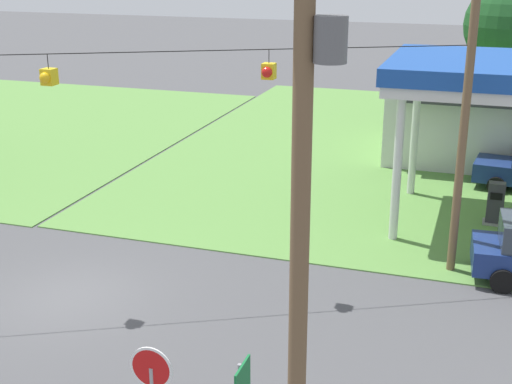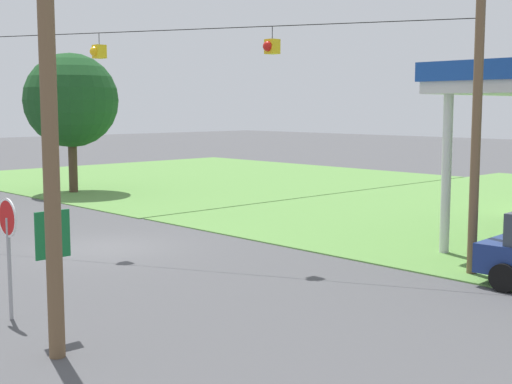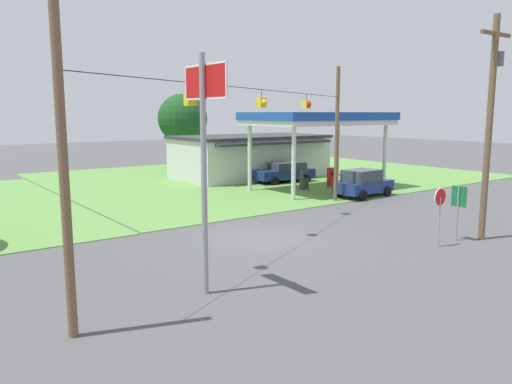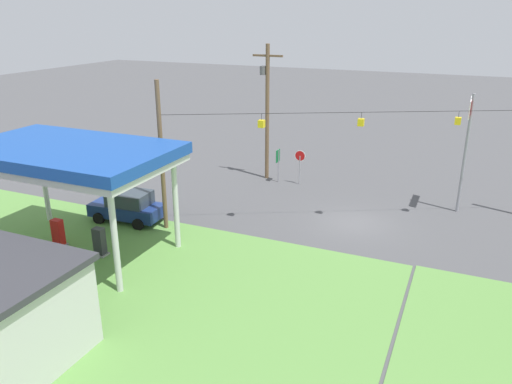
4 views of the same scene
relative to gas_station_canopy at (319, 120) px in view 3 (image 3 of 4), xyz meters
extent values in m
plane|color=#4C4C4F|center=(-12.14, -9.23, -5.08)|extent=(160.00, 160.00, 0.00)
cube|color=#5B8E42|center=(2.00, 8.88, -5.06)|extent=(36.00, 28.00, 0.04)
cube|color=silver|center=(0.00, 0.00, -0.21)|extent=(10.06, 6.00, 0.35)
cube|color=#19479E|center=(0.00, 0.00, 0.24)|extent=(10.26, 6.20, 0.55)
cylinder|color=silver|center=(-4.43, -2.40, -2.73)|extent=(0.28, 0.28, 4.69)
cylinder|color=silver|center=(4.43, -2.40, -2.73)|extent=(0.28, 0.28, 4.69)
cylinder|color=silver|center=(-4.43, 2.40, -2.73)|extent=(0.28, 0.28, 4.69)
cylinder|color=silver|center=(4.43, 2.40, -2.73)|extent=(0.28, 0.28, 4.69)
cube|color=silver|center=(0.28, 8.88, -3.38)|extent=(12.68, 6.79, 3.39)
cube|color=#333338|center=(0.28, 8.88, -1.57)|extent=(12.98, 7.09, 0.24)
cube|color=#333338|center=(0.28, 5.14, -1.94)|extent=(11.41, 0.70, 0.20)
cube|color=gray|center=(-1.36, 0.00, -5.02)|extent=(0.71, 0.56, 0.12)
cube|color=#333338|center=(-1.36, 0.00, -4.26)|extent=(0.55, 0.40, 1.39)
cube|color=black|center=(-1.36, -0.21, -3.99)|extent=(0.39, 0.03, 0.24)
cube|color=gray|center=(1.36, 0.00, -5.02)|extent=(0.71, 0.56, 0.12)
cube|color=red|center=(1.36, 0.00, -4.26)|extent=(0.55, 0.40, 1.39)
cube|color=black|center=(1.36, -0.21, -3.99)|extent=(0.39, 0.03, 0.24)
cube|color=navy|center=(0.19, -4.22, -4.38)|extent=(4.38, 2.15, 0.72)
cube|color=#333D47|center=(-0.07, -4.24, -3.63)|extent=(2.46, 1.86, 0.78)
cylinder|color=black|center=(1.43, -3.19, -4.74)|extent=(0.69, 0.27, 0.68)
cylinder|color=black|center=(1.57, -5.07, -4.74)|extent=(0.69, 0.27, 0.68)
cylinder|color=black|center=(-1.20, -3.38, -4.74)|extent=(0.69, 0.27, 0.68)
cylinder|color=black|center=(-1.06, -5.26, -4.74)|extent=(0.69, 0.27, 0.68)
cube|color=navy|center=(0.28, 4.22, -4.37)|extent=(5.09, 2.33, 0.73)
cube|color=#333D47|center=(0.58, 4.20, -3.73)|extent=(2.86, 1.96, 0.56)
cylinder|color=black|center=(-1.33, 3.44, -4.74)|extent=(0.70, 0.29, 0.68)
cylinder|color=black|center=(-1.14, 5.32, -4.74)|extent=(0.70, 0.29, 0.68)
cylinder|color=black|center=(1.71, 3.13, -4.74)|extent=(0.70, 0.29, 0.68)
cylinder|color=black|center=(1.90, 5.01, -4.74)|extent=(0.70, 0.29, 0.68)
cylinder|color=#99999E|center=(-6.94, -14.60, -4.03)|extent=(0.08, 0.08, 2.10)
cylinder|color=white|center=(-6.94, -14.60, -2.98)|extent=(0.80, 0.03, 0.80)
cylinder|color=red|center=(-6.94, -14.60, -2.98)|extent=(0.70, 0.03, 0.70)
cylinder|color=gray|center=(-17.58, -13.58, -1.45)|extent=(0.18, 0.18, 7.25)
cube|color=white|center=(-17.48, -13.58, 1.36)|extent=(0.06, 2.34, 1.03)
cube|color=red|center=(-17.48, -13.58, 1.36)|extent=(0.07, 2.22, 0.91)
cylinder|color=gray|center=(-5.38, -14.46, -3.88)|extent=(0.07, 0.07, 2.40)
cube|color=#146B33|center=(-5.33, -14.46, -3.13)|extent=(0.04, 0.70, 0.90)
cylinder|color=brown|center=(-4.26, -15.00, -0.28)|extent=(0.28, 0.28, 9.60)
cube|color=brown|center=(-4.26, -15.00, 3.72)|extent=(2.20, 0.14, 0.14)
cylinder|color=#59595B|center=(-3.91, -15.00, 2.72)|extent=(0.44, 0.44, 0.60)
cylinder|color=brown|center=(-21.79, -14.23, -0.90)|extent=(0.24, 0.24, 8.35)
cylinder|color=brown|center=(-2.49, -4.23, -0.90)|extent=(0.24, 0.24, 8.35)
cylinder|color=black|center=(-12.14, -9.23, 1.44)|extent=(19.32, 10.02, 0.02)
cylinder|color=black|center=(-16.97, -11.73, 1.26)|extent=(0.02, 0.02, 0.35)
cube|color=yellow|center=(-16.97, -11.73, 0.89)|extent=(0.32, 0.32, 0.40)
sphere|color=yellow|center=(-16.97, -11.90, 0.89)|extent=(0.28, 0.28, 0.28)
cylinder|color=black|center=(-12.14, -9.23, 1.26)|extent=(0.02, 0.02, 0.35)
cube|color=yellow|center=(-12.14, -9.23, 0.89)|extent=(0.32, 0.32, 0.40)
sphere|color=yellow|center=(-12.14, -9.40, 0.89)|extent=(0.28, 0.28, 0.28)
cylinder|color=black|center=(-7.32, -6.73, 1.26)|extent=(0.02, 0.02, 0.35)
cube|color=yellow|center=(-7.32, -6.73, 0.89)|extent=(0.32, 0.32, 0.40)
sphere|color=red|center=(-7.32, -6.90, 0.89)|extent=(0.28, 0.28, 0.28)
cylinder|color=#4C3828|center=(-1.28, 18.22, -3.56)|extent=(0.44, 0.44, 3.04)
sphere|color=#19471E|center=(-1.28, 18.22, -0.08)|extent=(4.91, 4.91, 4.91)
camera|label=1|loc=(-1.90, -24.07, 3.80)|focal=50.00mm
camera|label=2|loc=(6.78, -20.72, -0.77)|focal=50.00mm
camera|label=3|loc=(-25.09, -26.41, 0.45)|focal=35.00mm
camera|label=4|loc=(-17.62, 17.62, 6.55)|focal=35.00mm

